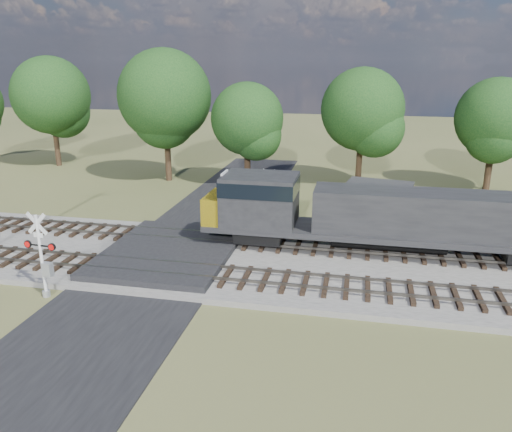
# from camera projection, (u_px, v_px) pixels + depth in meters

# --- Properties ---
(ground) EXTENTS (160.00, 160.00, 0.00)m
(ground) POSITION_uv_depth(u_px,v_px,m) (167.00, 262.00, 27.96)
(ground) COLOR #474F2A
(ground) RESTS_ON ground
(ballast_bed) EXTENTS (140.00, 10.00, 0.30)m
(ballast_bed) POSITION_uv_depth(u_px,v_px,m) (348.00, 271.00, 26.42)
(ballast_bed) COLOR gray
(ballast_bed) RESTS_ON ground
(road) EXTENTS (7.00, 60.00, 0.08)m
(road) POSITION_uv_depth(u_px,v_px,m) (167.00, 261.00, 27.95)
(road) COLOR black
(road) RESTS_ON ground
(crossing_panel) EXTENTS (7.00, 9.00, 0.62)m
(crossing_panel) POSITION_uv_depth(u_px,v_px,m) (170.00, 253.00, 28.34)
(crossing_panel) COLOR #262628
(crossing_panel) RESTS_ON ground
(track_near) EXTENTS (140.00, 2.60, 0.33)m
(track_near) POSITION_uv_depth(u_px,v_px,m) (210.00, 274.00, 25.36)
(track_near) COLOR black
(track_near) RESTS_ON ballast_bed
(track_far) EXTENTS (140.00, 2.60, 0.33)m
(track_far) POSITION_uv_depth(u_px,v_px,m) (234.00, 241.00, 30.03)
(track_far) COLOR black
(track_far) RESTS_ON ballast_bed
(crossing_signal_near) EXTENTS (1.70, 0.38, 4.21)m
(crossing_signal_near) POSITION_uv_depth(u_px,v_px,m) (44.00, 263.00, 23.33)
(crossing_signal_near) COLOR silver
(crossing_signal_near) RESTS_ON ground
(crossing_signal_far) EXTENTS (1.57, 0.38, 3.92)m
(crossing_signal_far) POSITION_uv_depth(u_px,v_px,m) (268.00, 202.00, 33.63)
(crossing_signal_far) COLOR silver
(crossing_signal_far) RESTS_ON ground
(equipment_shed) EXTENTS (4.98, 4.98, 2.91)m
(equipment_shed) POSITION_uv_depth(u_px,v_px,m) (376.00, 207.00, 33.16)
(equipment_shed) COLOR #44301D
(equipment_shed) RESTS_ON ground
(treeline) EXTENTS (84.54, 12.05, 11.86)m
(treeline) POSITION_uv_depth(u_px,v_px,m) (273.00, 108.00, 44.84)
(treeline) COLOR black
(treeline) RESTS_ON ground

